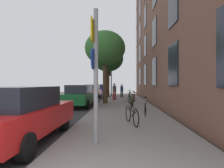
{
  "coord_description": "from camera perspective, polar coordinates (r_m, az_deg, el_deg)",
  "views": [
    {
      "loc": [
        0.79,
        -2.3,
        1.71
      ],
      "look_at": [
        0.24,
        10.07,
        1.7
      ],
      "focal_mm": 29.56,
      "sensor_mm": 36.0,
      "label": 1
    }
  ],
  "objects": [
    {
      "name": "ground_plane",
      "position": [
        17.68,
        -7.92,
        -5.51
      ],
      "size": [
        41.8,
        41.8,
        0.0
      ],
      "primitive_type": "plane",
      "color": "#332D28"
    },
    {
      "name": "road_asphalt",
      "position": [
        18.17,
        -14.47,
        -5.35
      ],
      "size": [
        7.0,
        38.0,
        0.01
      ],
      "primitive_type": "cube",
      "color": "#2D2D30",
      "rests_on": "ground"
    },
    {
      "name": "sidewalk",
      "position": [
        17.39,
        3.55,
        -5.41
      ],
      "size": [
        4.2,
        38.0,
        0.12
      ],
      "primitive_type": "cube",
      "color": "gray",
      "rests_on": "ground"
    },
    {
      "name": "sign_post",
      "position": [
        4.96,
        -5.28,
        5.23
      ],
      "size": [
        0.16,
        0.6,
        3.6
      ],
      "color": "gray",
      "rests_on": "sidewalk"
    },
    {
      "name": "traffic_light",
      "position": [
        24.64,
        -0.46,
        1.92
      ],
      "size": [
        0.43,
        0.24,
        3.49
      ],
      "color": "black",
      "rests_on": "sidewalk"
    },
    {
      "name": "tree_near",
      "position": [
        15.43,
        -2.14,
        10.85
      ],
      "size": [
        3.32,
        3.32,
        5.94
      ],
      "color": "#4C3823",
      "rests_on": "sidewalk"
    },
    {
      "name": "tree_far",
      "position": [
        22.47,
        -1.25,
        7.77
      ],
      "size": [
        3.69,
        3.69,
        6.21
      ],
      "color": "#4C3823",
      "rests_on": "sidewalk"
    },
    {
      "name": "bicycle_0",
      "position": [
        7.41,
        6.13,
        -9.37
      ],
      "size": [
        0.55,
        1.65,
        0.97
      ],
      "color": "black",
      "rests_on": "sidewalk"
    },
    {
      "name": "bicycle_1",
      "position": [
        9.86,
        10.28,
        -7.12
      ],
      "size": [
        0.45,
        1.69,
        0.93
      ],
      "color": "black",
      "rests_on": "sidewalk"
    },
    {
      "name": "bicycle_2",
      "position": [
        12.18,
        6.24,
        -5.69
      ],
      "size": [
        0.44,
        1.72,
        0.96
      ],
      "color": "black",
      "rests_on": "sidewalk"
    },
    {
      "name": "bicycle_3",
      "position": [
        14.57,
        5.52,
        -4.74
      ],
      "size": [
        0.42,
        1.7,
        0.97
      ],
      "color": "black",
      "rests_on": "sidewalk"
    },
    {
      "name": "bicycle_4",
      "position": [
        16.99,
        6.72,
        -4.1
      ],
      "size": [
        0.42,
        1.61,
        0.94
      ],
      "color": "black",
      "rests_on": "sidewalk"
    },
    {
      "name": "bicycle_5",
      "position": [
        19.36,
        5.41,
        -3.57
      ],
      "size": [
        0.42,
        1.72,
        0.95
      ],
      "color": "black",
      "rests_on": "sidewalk"
    },
    {
      "name": "pedestrian_0",
      "position": [
        18.14,
        0.73,
        -2.03
      ],
      "size": [
        0.52,
        0.52,
        1.64
      ],
      "color": "maroon",
      "rests_on": "sidewalk"
    },
    {
      "name": "pedestrian_1",
      "position": [
        21.77,
        3.04,
        -1.81
      ],
      "size": [
        0.44,
        0.44,
        1.55
      ],
      "color": "#26262D",
      "rests_on": "sidewalk"
    },
    {
      "name": "car_0",
      "position": [
        6.03,
        -25.95,
        -8.26
      ],
      "size": [
        1.88,
        4.35,
        1.62
      ],
      "color": "red",
      "rests_on": "road_asphalt"
    },
    {
      "name": "car_1",
      "position": [
        13.93,
        -9.87,
        -3.54
      ],
      "size": [
        1.9,
        4.45,
        1.62
      ],
      "color": "#19662D",
      "rests_on": "road_asphalt"
    },
    {
      "name": "car_2",
      "position": [
        22.19,
        -6.15,
        -2.21
      ],
      "size": [
        1.95,
        4.09,
        1.62
      ],
      "color": "red",
      "rests_on": "road_asphalt"
    },
    {
      "name": "car_3",
      "position": [
        30.43,
        -3.66,
        -1.59
      ],
      "size": [
        1.94,
        4.43,
        1.62
      ],
      "color": "navy",
      "rests_on": "road_asphalt"
    }
  ]
}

